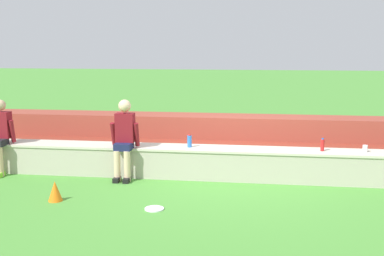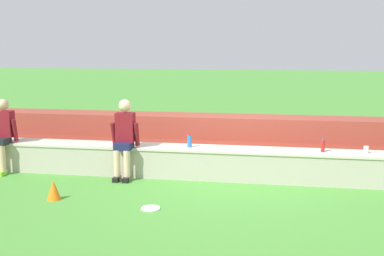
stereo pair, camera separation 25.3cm
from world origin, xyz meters
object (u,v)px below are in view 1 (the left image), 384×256
at_px(water_bottle_near_right, 322,145).
at_px(frisbee, 154,209).
at_px(plastic_cup_left_end, 365,149).
at_px(water_bottle_mid_right, 190,141).
at_px(sports_cone, 55,191).
at_px(person_left_of_center, 124,137).

relative_size(water_bottle_near_right, frisbee, 0.80).
relative_size(plastic_cup_left_end, frisbee, 0.43).
relative_size(water_bottle_mid_right, sports_cone, 0.75).
bearing_deg(sports_cone, frisbee, -6.09).
height_order(plastic_cup_left_end, sports_cone, plastic_cup_left_end).
bearing_deg(sports_cone, plastic_cup_left_end, 18.78).
height_order(person_left_of_center, water_bottle_mid_right, person_left_of_center).
bearing_deg(frisbee, water_bottle_near_right, 35.09).
bearing_deg(water_bottle_mid_right, water_bottle_near_right, 0.20).
xyz_separation_m(plastic_cup_left_end, sports_cone, (-4.84, -1.64, -0.45)).
xyz_separation_m(plastic_cup_left_end, frisbee, (-3.26, -1.81, -0.60)).
bearing_deg(frisbee, water_bottle_mid_right, 81.93).
bearing_deg(water_bottle_near_right, water_bottle_mid_right, -179.80).
distance_m(water_bottle_mid_right, frisbee, 1.92).
distance_m(plastic_cup_left_end, frisbee, 3.78).
bearing_deg(water_bottle_near_right, person_left_of_center, -175.18).
bearing_deg(plastic_cup_left_end, sports_cone, -161.22).
xyz_separation_m(person_left_of_center, water_bottle_near_right, (3.42, 0.29, -0.11)).
bearing_deg(plastic_cup_left_end, frisbee, -150.96).
relative_size(person_left_of_center, water_bottle_near_right, 6.28).
height_order(water_bottle_near_right, frisbee, water_bottle_near_right).
distance_m(water_bottle_near_right, sports_cone, 4.46).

